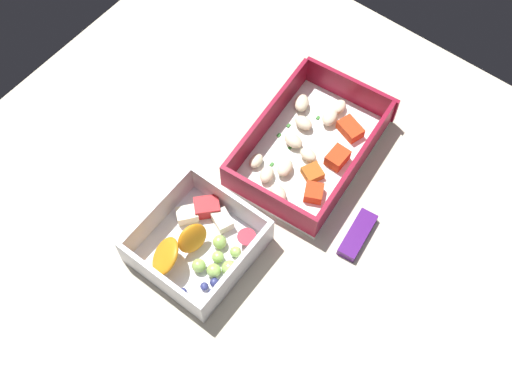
{
  "coord_description": "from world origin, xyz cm",
  "views": [
    {
      "loc": [
        29.23,
        23.76,
        76.66
      ],
      "look_at": [
        -1.98,
        -0.63,
        4.0
      ],
      "focal_mm": 44.7,
      "sensor_mm": 36.0,
      "label": 1
    }
  ],
  "objects": [
    {
      "name": "candy_bar",
      "position": [
        -5.68,
        12.98,
        2.6
      ],
      "size": [
        7.24,
        3.25,
        1.2
      ],
      "primitive_type": "cube",
      "rotation": [
        0.0,
        0.0,
        0.12
      ],
      "color": "#51197A",
      "rests_on": "table_surface"
    },
    {
      "name": "fruit_bowl",
      "position": [
        8.17,
        -1.85,
        3.84
      ],
      "size": [
        14.42,
        13.54,
        5.26
      ],
      "rotation": [
        0.0,
        0.0,
        0.01
      ],
      "color": "white",
      "rests_on": "table_surface"
    },
    {
      "name": "pasta_container",
      "position": [
        -12.2,
        0.72,
        3.55
      ],
      "size": [
        23.24,
        16.43,
        5.08
      ],
      "rotation": [
        0.0,
        0.0,
        0.09
      ],
      "color": "white",
      "rests_on": "table_surface"
    },
    {
      "name": "table_surface",
      "position": [
        0.0,
        0.0,
        1.0
      ],
      "size": [
        80.0,
        80.0,
        2.0
      ],
      "primitive_type": "cube",
      "color": "beige",
      "rests_on": "ground"
    }
  ]
}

